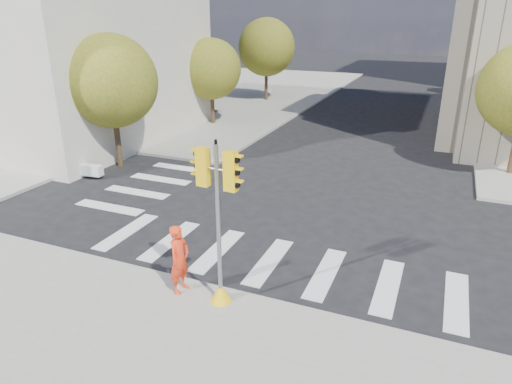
# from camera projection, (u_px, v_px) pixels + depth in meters

# --- Properties ---
(ground) EXTENTS (160.00, 160.00, 0.00)m
(ground) POSITION_uv_depth(u_px,v_px,m) (293.00, 235.00, 15.85)
(ground) COLOR black
(ground) RESTS_ON ground
(sidewalk_far_left) EXTENTS (28.00, 40.00, 0.15)m
(sidewalk_far_left) POSITION_uv_depth(u_px,v_px,m) (185.00, 90.00, 45.36)
(sidewalk_far_left) COLOR gray
(sidewalk_far_left) RESTS_ON ground
(classical_building) EXTENTS (19.00, 15.00, 12.70)m
(classical_building) POSITION_uv_depth(u_px,v_px,m) (24.00, 27.00, 27.58)
(classical_building) COLOR beige
(classical_building) RESTS_ON ground
(tree_lw_near) EXTENTS (4.40, 4.40, 6.41)m
(tree_lw_near) POSITION_uv_depth(u_px,v_px,m) (111.00, 81.00, 21.54)
(tree_lw_near) COLOR #382616
(tree_lw_near) RESTS_ON ground
(tree_lw_mid) EXTENTS (4.00, 4.00, 5.77)m
(tree_lw_mid) POSITION_uv_depth(u_px,v_px,m) (211.00, 69.00, 30.28)
(tree_lw_mid) COLOR #382616
(tree_lw_mid) RESTS_ON ground
(tree_lw_far) EXTENTS (4.80, 4.80, 6.95)m
(tree_lw_far) POSITION_uv_depth(u_px,v_px,m) (266.00, 47.00, 38.59)
(tree_lw_far) COLOR #382616
(tree_lw_far) RESTS_ON ground
(tree_re_mid) EXTENTS (4.60, 4.60, 6.66)m
(tree_re_mid) POSITION_uv_depth(u_px,v_px,m) (506.00, 59.00, 30.44)
(tree_re_mid) COLOR #382616
(tree_re_mid) RESTS_ON ground
(tree_re_far) EXTENTS (4.00, 4.00, 5.88)m
(tree_re_far) POSITION_uv_depth(u_px,v_px,m) (494.00, 53.00, 40.92)
(tree_re_far) COLOR #382616
(tree_re_far) RESTS_ON ground
(lamp_far) EXTENTS (0.35, 0.18, 8.11)m
(lamp_far) POSITION_uv_depth(u_px,v_px,m) (507.00, 50.00, 35.33)
(lamp_far) COLOR black
(lamp_far) RESTS_ON sidewalk_far_right
(traffic_signal) EXTENTS (1.07, 0.56, 4.36)m
(traffic_signal) POSITION_uv_depth(u_px,v_px,m) (219.00, 238.00, 11.31)
(traffic_signal) COLOR yellow
(traffic_signal) RESTS_ON sidewalk_near
(photographer) EXTENTS (0.50, 0.73, 1.93)m
(photographer) POSITION_uv_depth(u_px,v_px,m) (179.00, 259.00, 12.09)
(photographer) COLOR red
(photographer) RESTS_ON sidewalk_near
(planter_wall) EXTENTS (6.01, 1.04, 0.50)m
(planter_wall) POSITION_uv_depth(u_px,v_px,m) (47.00, 165.00, 21.88)
(planter_wall) COLOR silver
(planter_wall) RESTS_ON sidewalk_left_near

